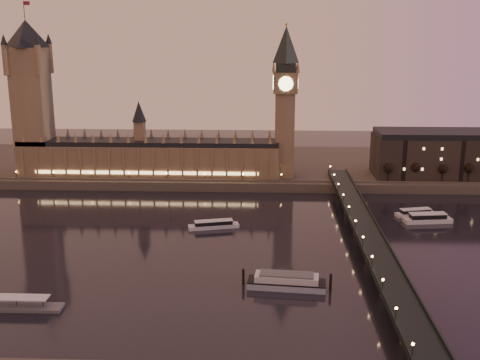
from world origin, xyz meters
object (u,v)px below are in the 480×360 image
object	(u,v)px
cruise_boat_b	(415,213)
pontoon_pier	(5,305)
cruise_boat_a	(214,225)
moored_barge	(287,281)

from	to	relation	value
cruise_boat_b	pontoon_pier	distance (m)	228.41
cruise_boat_b	pontoon_pier	world-z (taller)	pontoon_pier
cruise_boat_a	cruise_boat_b	bearing A→B (deg)	-1.02
cruise_boat_b	moored_barge	bearing A→B (deg)	-140.75
cruise_boat_b	moored_barge	size ratio (longest dim) A/B	0.64
moored_barge	pontoon_pier	xyz separation A→B (m)	(-110.97, -23.74, -1.67)
cruise_boat_b	moored_barge	xyz separation A→B (m)	(-78.76, -103.42, 1.03)
cruise_boat_b	moored_barge	distance (m)	130.00
cruise_boat_a	moored_barge	size ratio (longest dim) A/B	0.75
cruise_boat_b	moored_barge	world-z (taller)	moored_barge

